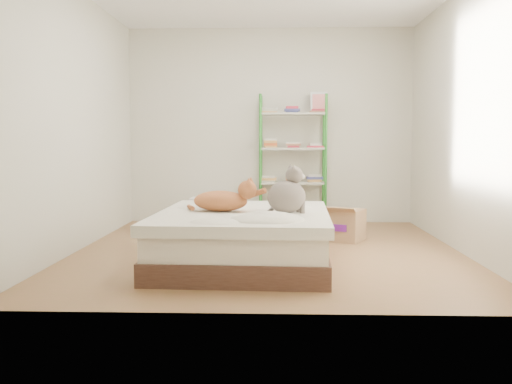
{
  "coord_description": "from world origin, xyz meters",
  "views": [
    {
      "loc": [
        0.08,
        -5.62,
        1.08
      ],
      "look_at": [
        -0.11,
        -0.34,
        0.62
      ],
      "focal_mm": 40.0,
      "sensor_mm": 36.0,
      "label": 1
    }
  ],
  "objects_px": {
    "orange_cat": "(220,198)",
    "white_bin": "(203,211)",
    "bed": "(244,238)",
    "shelf_unit": "(293,157)",
    "grey_cat": "(287,190)",
    "cardboard_box": "(340,224)"
  },
  "relations": [
    {
      "from": "bed",
      "to": "cardboard_box",
      "type": "height_order",
      "value": "bed"
    },
    {
      "from": "shelf_unit",
      "to": "grey_cat",
      "type": "bearing_deg",
      "value": -92.97
    },
    {
      "from": "shelf_unit",
      "to": "white_bin",
      "type": "xyz_separation_m",
      "value": [
        -1.19,
        -0.09,
        -0.7
      ]
    },
    {
      "from": "bed",
      "to": "shelf_unit",
      "type": "bearing_deg",
      "value": 80.82
    },
    {
      "from": "bed",
      "to": "shelf_unit",
      "type": "relative_size",
      "value": 1.1
    },
    {
      "from": "grey_cat",
      "to": "cardboard_box",
      "type": "bearing_deg",
      "value": -42.48
    },
    {
      "from": "orange_cat",
      "to": "grey_cat",
      "type": "bearing_deg",
      "value": -2.76
    },
    {
      "from": "shelf_unit",
      "to": "white_bin",
      "type": "height_order",
      "value": "shelf_unit"
    },
    {
      "from": "grey_cat",
      "to": "shelf_unit",
      "type": "bearing_deg",
      "value": -21.67
    },
    {
      "from": "shelf_unit",
      "to": "cardboard_box",
      "type": "relative_size",
      "value": 2.75
    },
    {
      "from": "shelf_unit",
      "to": "orange_cat",
      "type": "bearing_deg",
      "value": -105.99
    },
    {
      "from": "orange_cat",
      "to": "shelf_unit",
      "type": "distance_m",
      "value": 2.62
    },
    {
      "from": "cardboard_box",
      "to": "white_bin",
      "type": "relative_size",
      "value": 1.77
    },
    {
      "from": "bed",
      "to": "orange_cat",
      "type": "bearing_deg",
      "value": 178.27
    },
    {
      "from": "cardboard_box",
      "to": "white_bin",
      "type": "height_order",
      "value": "cardboard_box"
    },
    {
      "from": "orange_cat",
      "to": "white_bin",
      "type": "distance_m",
      "value": 2.5
    },
    {
      "from": "shelf_unit",
      "to": "white_bin",
      "type": "bearing_deg",
      "value": -175.7
    },
    {
      "from": "shelf_unit",
      "to": "bed",
      "type": "bearing_deg",
      "value": -101.49
    },
    {
      "from": "grey_cat",
      "to": "white_bin",
      "type": "height_order",
      "value": "grey_cat"
    },
    {
      "from": "orange_cat",
      "to": "cardboard_box",
      "type": "bearing_deg",
      "value": 55.76
    },
    {
      "from": "orange_cat",
      "to": "white_bin",
      "type": "relative_size",
      "value": 1.61
    },
    {
      "from": "shelf_unit",
      "to": "white_bin",
      "type": "relative_size",
      "value": 4.87
    }
  ]
}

